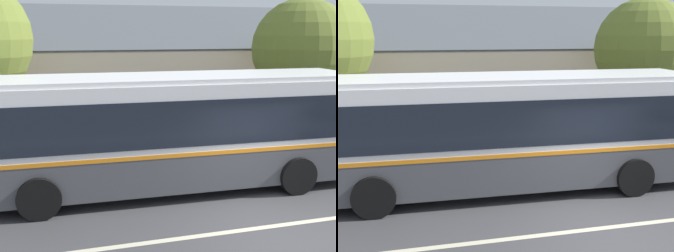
# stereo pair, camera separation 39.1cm
# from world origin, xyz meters

# --- Properties ---
(ground_plane) EXTENTS (300.00, 300.00, 0.00)m
(ground_plane) POSITION_xyz_m (0.00, 0.00, 0.00)
(ground_plane) COLOR #424244
(sidewalk_far) EXTENTS (60.00, 3.00, 0.15)m
(sidewalk_far) POSITION_xyz_m (0.00, 6.00, 0.07)
(sidewalk_far) COLOR #ADAAA3
(sidewalk_far) RESTS_ON ground
(lane_divider_stripe) EXTENTS (60.00, 0.16, 0.01)m
(lane_divider_stripe) POSITION_xyz_m (0.00, 0.00, 0.00)
(lane_divider_stripe) COLOR beige
(lane_divider_stripe) RESTS_ON ground
(community_building) EXTENTS (22.97, 9.81, 6.53)m
(community_building) POSITION_xyz_m (-1.07, 14.12, 1.84)
(community_building) COLOR tan
(community_building) RESTS_ON ground
(transit_bus) EXTENTS (11.22, 2.98, 3.07)m
(transit_bus) POSITION_xyz_m (-1.94, 2.90, 1.65)
(transit_bus) COLOR #47474C
(transit_bus) RESTS_ON ground
(street_tree_primary) EXTENTS (3.84, 3.84, 5.46)m
(street_tree_primary) POSITION_xyz_m (4.85, 6.99, 3.40)
(street_tree_primary) COLOR #4C3828
(street_tree_primary) RESTS_ON ground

